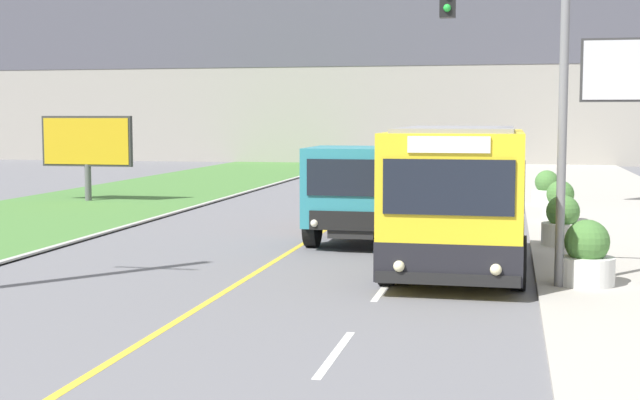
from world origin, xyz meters
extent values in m
cube|color=silver|center=(2.75, 7.80, 0.00)|extent=(0.12, 2.40, 0.01)
cube|color=silver|center=(2.75, 12.40, 0.00)|extent=(0.12, 2.40, 0.01)
cube|color=silver|center=(2.75, 17.00, 0.00)|extent=(0.12, 2.40, 0.01)
cube|color=silver|center=(2.75, 21.60, 0.00)|extent=(0.12, 2.40, 0.01)
cube|color=silver|center=(2.75, 26.20, 0.00)|extent=(0.12, 2.40, 0.01)
cube|color=silver|center=(2.75, 30.80, 0.00)|extent=(0.12, 2.40, 0.01)
cube|color=gray|center=(0.00, 58.95, 9.21)|extent=(80.00, 8.00, 18.42)
cube|color=#4C4C56|center=(0.00, 54.93, 9.67)|extent=(80.00, 0.04, 6.45)
cube|color=yellow|center=(3.96, 14.34, 1.56)|extent=(2.52, 5.57, 2.58)
cube|color=black|center=(3.96, 14.34, 0.62)|extent=(2.54, 5.59, 0.70)
cube|color=black|center=(3.96, 14.34, 1.95)|extent=(2.54, 5.12, 0.90)
cube|color=gray|center=(3.96, 14.34, 2.89)|extent=(2.14, 5.01, 0.08)
cube|color=black|center=(3.96, 11.53, 1.95)|extent=(2.22, 0.04, 0.95)
cube|color=black|center=(3.96, 11.52, 0.38)|extent=(2.47, 0.06, 0.20)
sphere|color=#F4EAB2|center=(3.14, 11.51, 0.57)|extent=(0.20, 0.20, 0.20)
sphere|color=#F4EAB2|center=(4.78, 11.51, 0.57)|extent=(0.20, 0.20, 0.20)
cube|color=white|center=(3.96, 11.53, 2.67)|extent=(1.39, 0.04, 0.28)
cylinder|color=black|center=(2.76, 12.78, 0.50)|extent=(0.28, 1.00, 1.00)
cylinder|color=black|center=(5.16, 12.78, 0.50)|extent=(0.28, 1.00, 1.00)
cylinder|color=black|center=(2.76, 16.12, 0.50)|extent=(0.28, 1.00, 1.00)
cylinder|color=black|center=(5.16, 16.12, 0.50)|extent=(0.28, 1.00, 1.00)
cube|color=black|center=(1.43, 19.66, 0.45)|extent=(1.07, 6.71, 0.20)
cube|color=teal|center=(1.43, 17.47, 1.48)|extent=(2.37, 2.33, 1.86)
cube|color=black|center=(1.43, 16.29, 1.76)|extent=(2.02, 0.04, 0.84)
cube|color=black|center=(1.43, 16.28, 0.77)|extent=(1.90, 0.06, 0.44)
sphere|color=silver|center=(0.60, 16.27, 0.70)|extent=(0.18, 0.18, 0.18)
sphere|color=silver|center=(2.26, 16.27, 0.70)|extent=(0.18, 0.18, 0.18)
cube|color=orange|center=(1.43, 20.95, 0.61)|extent=(2.25, 4.13, 0.12)
cube|color=orange|center=(0.36, 20.95, 1.13)|extent=(0.12, 4.13, 1.16)
cube|color=orange|center=(2.50, 20.95, 1.13)|extent=(0.12, 4.13, 1.16)
cube|color=orange|center=(1.43, 18.95, 1.13)|extent=(2.25, 0.12, 1.16)
cube|color=orange|center=(1.43, 22.96, 1.13)|extent=(2.25, 0.12, 1.16)
cube|color=orange|center=(1.43, 18.95, 1.83)|extent=(2.25, 0.12, 0.24)
cylinder|color=black|center=(0.34, 17.24, 0.52)|extent=(0.30, 1.04, 1.04)
cylinder|color=black|center=(2.52, 17.24, 0.52)|extent=(0.30, 1.04, 1.04)
cylinder|color=black|center=(0.34, 21.16, 0.52)|extent=(0.30, 1.04, 1.04)
cylinder|color=black|center=(2.52, 21.16, 0.52)|extent=(0.30, 1.04, 1.04)
cylinder|color=slate|center=(5.88, 12.88, 3.06)|extent=(0.16, 0.16, 6.12)
sphere|color=green|center=(3.82, 12.75, 5.08)|extent=(0.14, 0.14, 0.14)
cylinder|color=#59595B|center=(-10.32, 26.81, 0.69)|extent=(0.24, 0.24, 1.38)
cube|color=#333333|center=(-10.32, 26.81, 2.23)|extent=(3.52, 0.20, 1.86)
cube|color=gold|center=(-10.32, 26.70, 2.23)|extent=(3.36, 0.02, 1.70)
cylinder|color=silver|center=(6.38, 13.13, 0.34)|extent=(1.01, 1.01, 0.51)
sphere|color=#477A38|center=(6.38, 13.13, 0.87)|extent=(0.81, 0.81, 0.81)
cylinder|color=silver|center=(6.23, 18.20, 0.35)|extent=(0.99, 0.99, 0.54)
sphere|color=#477A38|center=(6.23, 18.20, 0.89)|extent=(0.79, 0.79, 0.79)
cylinder|color=silver|center=(6.44, 23.28, 0.34)|extent=(1.00, 1.00, 0.52)
sphere|color=#477A38|center=(6.44, 23.28, 0.87)|extent=(0.80, 0.80, 0.80)
cylinder|color=silver|center=(6.25, 28.35, 0.33)|extent=(1.03, 1.03, 0.50)
sphere|color=#477A38|center=(6.25, 28.35, 0.86)|extent=(0.82, 0.82, 0.82)
camera|label=1|loc=(4.98, -3.57, 3.15)|focal=50.00mm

